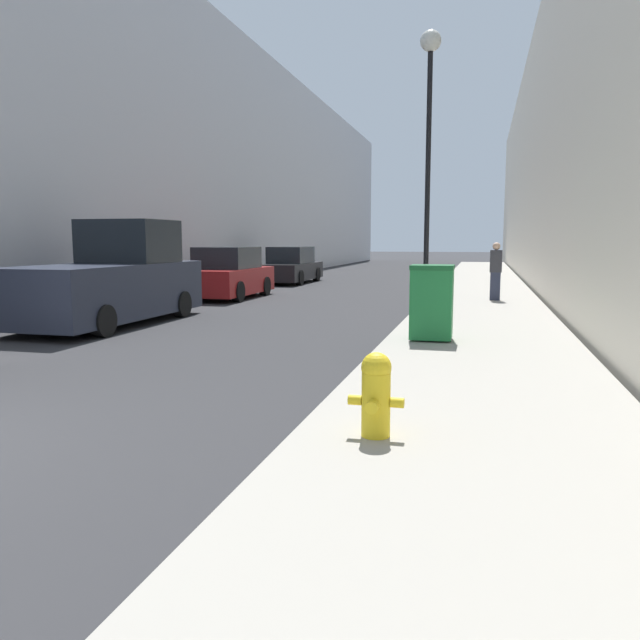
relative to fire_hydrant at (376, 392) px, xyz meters
name	(u,v)px	position (x,y,z in m)	size (l,w,h in m)	color
sidewalk_right	(482,294)	(0.90, 16.44, -0.47)	(3.31, 60.00, 0.15)	#9E998E
building_left_glass	(156,170)	(-15.60, 24.44, 4.93)	(12.00, 60.00, 10.95)	#BCBCC1
fire_hydrant	(376,392)	(0.00, 0.00, 0.00)	(0.50, 0.38, 0.76)	yellow
trash_bin	(432,302)	(0.05, 5.56, 0.27)	(0.73, 0.64, 1.31)	#1E7538
lamppost	(429,117)	(-0.43, 9.75, 4.16)	(0.48, 0.48, 6.49)	black
pickup_truck	(113,281)	(-7.18, 7.09, 0.42)	(2.10, 5.33, 2.35)	#232838
parked_sedan_near	(228,275)	(-7.17, 13.63, 0.21)	(1.92, 4.06, 1.66)	maroon
parked_sedan_far	(291,267)	(-7.32, 21.11, 0.18)	(1.83, 4.64, 1.59)	black
pedestrian_on_sidewalk	(496,271)	(1.26, 13.42, 0.44)	(0.34, 0.22, 1.67)	#2D3347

